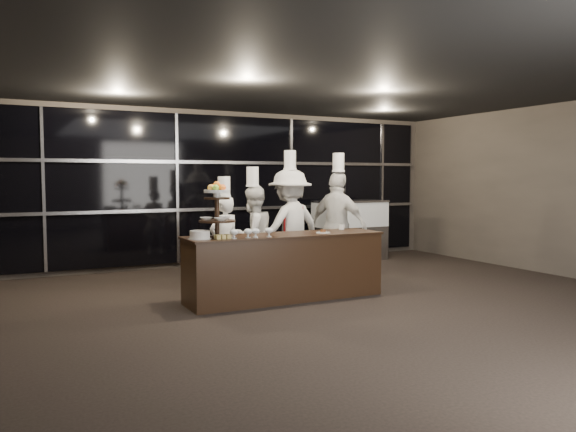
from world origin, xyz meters
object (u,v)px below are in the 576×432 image
chef_c (290,226)px  layer_cake (200,235)px  display_stand (217,206)px  chef_b (253,235)px  chef_d (338,226)px  buffet_counter (285,266)px  chef_a (224,240)px  display_case (350,227)px

chef_c → layer_cake: bearing=-150.7°
display_stand → chef_c: (1.58, 0.98, -0.41)m
layer_cake → chef_b: (1.23, 1.13, -0.17)m
layer_cake → display_stand: bearing=11.1°
display_stand → chef_d: size_ratio=0.35×
buffet_counter → display_stand: 1.33m
layer_cake → chef_c: (1.83, 1.03, -0.04)m
chef_a → chef_b: chef_b is taller
layer_cake → chef_c: bearing=29.3°
buffet_counter → layer_cake: layer_cake is taller
chef_c → chef_d: 0.83m
display_stand → chef_a: size_ratio=0.43×
chef_a → chef_c: chef_c is taller
buffet_counter → chef_d: chef_d is taller
chef_d → display_case: bearing=52.0°
chef_b → chef_c: size_ratio=0.88×
chef_b → display_stand: bearing=-132.1°
display_case → chef_d: size_ratio=0.71×
buffet_counter → chef_b: chef_b is taller
chef_a → chef_c: (1.08, -0.10, 0.18)m
chef_c → chef_d: chef_c is taller
buffet_counter → chef_a: bearing=114.8°
chef_a → chef_c: 1.10m
display_stand → display_case: display_stand is taller
chef_a → chef_d: 1.92m
display_case → chef_a: size_ratio=0.87×
display_stand → chef_d: (2.40, 0.85, -0.42)m
chef_b → layer_cake: bearing=-137.4°
display_case → chef_a: (-3.36, -1.63, 0.07)m
display_stand → display_case: 4.76m
chef_a → display_case: bearing=25.9°
chef_b → chef_d: chef_d is taller
buffet_counter → display_stand: display_stand is taller
display_stand → buffet_counter: bearing=0.0°
layer_cake → chef_c: chef_c is taller
buffet_counter → chef_d: 1.70m
display_case → chef_a: 3.73m
layer_cake → chef_c: size_ratio=0.14×
chef_b → chef_a: bearing=179.9°
display_stand → chef_a: (0.50, 1.08, -0.59)m
chef_a → chef_d: (1.90, -0.23, 0.17)m
layer_cake → buffet_counter: bearing=2.3°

